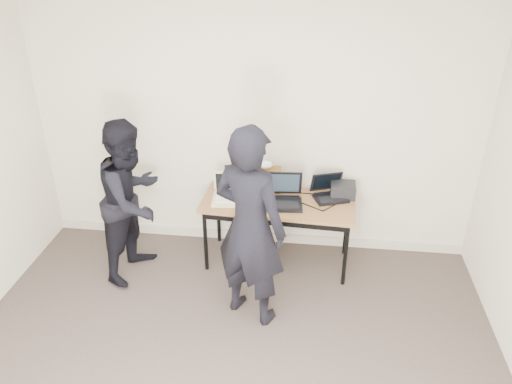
% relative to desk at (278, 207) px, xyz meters
% --- Properties ---
extents(room, '(4.60, 4.60, 2.80)m').
position_rel_desk_xyz_m(room, '(-0.29, -1.86, 0.69)').
color(room, '#413731').
rests_on(room, ground).
extents(desk, '(1.54, 0.74, 0.72)m').
position_rel_desk_xyz_m(desk, '(0.00, 0.00, 0.00)').
color(desk, brown).
rests_on(desk, ground).
extents(laptop_beige, '(0.35, 0.34, 0.26)m').
position_rel_desk_xyz_m(laptop_beige, '(-0.49, -0.01, 0.11)').
color(laptop_beige, '#C0B999').
rests_on(laptop_beige, desk).
extents(laptop_center, '(0.40, 0.39, 0.29)m').
position_rel_desk_xyz_m(laptop_center, '(0.04, -0.01, 0.12)').
color(laptop_center, black).
rests_on(laptop_center, desk).
extents(laptop_right, '(0.40, 0.39, 0.23)m').
position_rel_desk_xyz_m(laptop_right, '(0.49, 0.15, 0.11)').
color(laptop_right, black).
rests_on(laptop_right, desk).
extents(leather_satchel, '(0.37, 0.19, 0.25)m').
position_rel_desk_xyz_m(leather_satchel, '(-0.18, 0.23, 0.19)').
color(leather_satchel, brown).
rests_on(leather_satchel, desk).
extents(tissue, '(0.14, 0.11, 0.08)m').
position_rel_desk_xyz_m(tissue, '(-0.15, 0.23, 0.34)').
color(tissue, white).
rests_on(tissue, leather_satchel).
extents(equipment_box, '(0.24, 0.20, 0.14)m').
position_rel_desk_xyz_m(equipment_box, '(0.63, 0.19, 0.13)').
color(equipment_box, black).
rests_on(equipment_box, desk).
extents(power_brick, '(0.10, 0.07, 0.03)m').
position_rel_desk_xyz_m(power_brick, '(-0.22, -0.17, 0.08)').
color(power_brick, black).
rests_on(power_brick, desk).
extents(cables, '(1.15, 0.41, 0.01)m').
position_rel_desk_xyz_m(cables, '(0.05, -0.01, 0.06)').
color(cables, black).
rests_on(cables, desk).
extents(person_typist, '(0.78, 0.67, 1.81)m').
position_rel_desk_xyz_m(person_typist, '(-0.18, -0.80, 0.25)').
color(person_typist, black).
rests_on(person_typist, ground).
extents(person_observer, '(0.79, 0.91, 1.61)m').
position_rel_desk_xyz_m(person_observer, '(-1.38, -0.28, 0.14)').
color(person_observer, black).
rests_on(person_observer, ground).
extents(baseboard, '(4.50, 0.03, 0.10)m').
position_rel_desk_xyz_m(baseboard, '(-0.29, 0.37, -0.61)').
color(baseboard, '#C0B39F').
rests_on(baseboard, ground).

